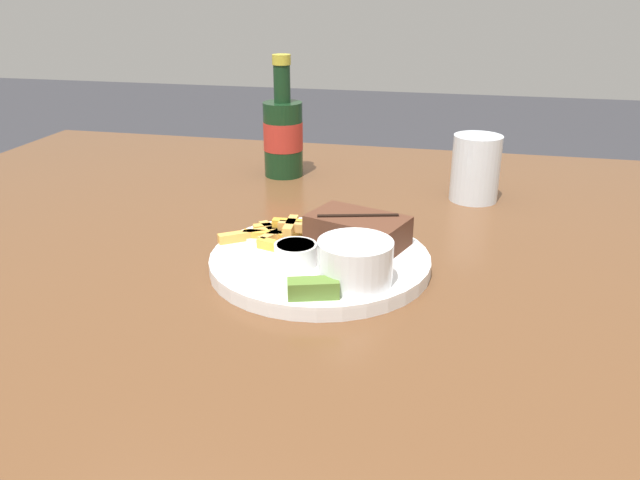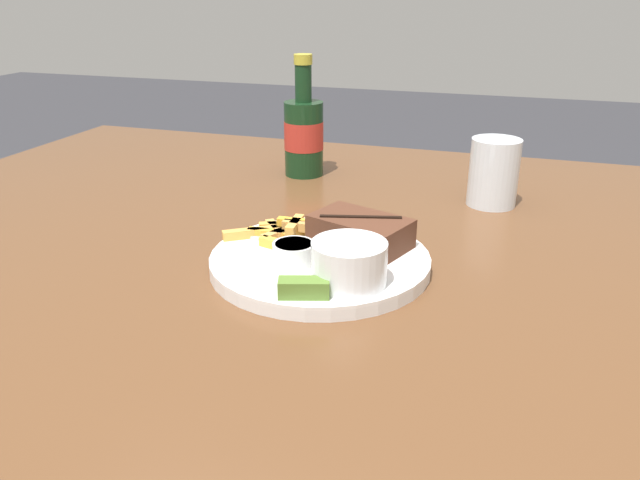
% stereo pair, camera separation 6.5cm
% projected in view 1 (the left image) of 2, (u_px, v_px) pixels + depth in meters
% --- Properties ---
extents(dining_table, '(1.57, 1.28, 0.73)m').
position_uv_depth(dining_table, '(320.00, 310.00, 0.81)').
color(dining_table, brown).
rests_on(dining_table, ground_plane).
extents(dinner_plate, '(0.28, 0.28, 0.02)m').
position_uv_depth(dinner_plate, '(320.00, 261.00, 0.78)').
color(dinner_plate, white).
rests_on(dinner_plate, dining_table).
extents(steak_portion, '(0.14, 0.11, 0.04)m').
position_uv_depth(steak_portion, '(358.00, 230.00, 0.80)').
color(steak_portion, '#512D1E').
rests_on(steak_portion, dinner_plate).
extents(fries_pile, '(0.13, 0.09, 0.02)m').
position_uv_depth(fries_pile, '(279.00, 233.00, 0.82)').
color(fries_pile, gold).
rests_on(fries_pile, dinner_plate).
extents(coleslaw_cup, '(0.09, 0.09, 0.05)m').
position_uv_depth(coleslaw_cup, '(355.00, 259.00, 0.70)').
color(coleslaw_cup, white).
rests_on(coleslaw_cup, dinner_plate).
extents(dipping_sauce_cup, '(0.05, 0.05, 0.03)m').
position_uv_depth(dipping_sauce_cup, '(296.00, 253.00, 0.75)').
color(dipping_sauce_cup, silver).
rests_on(dipping_sauce_cup, dinner_plate).
extents(pickle_spear, '(0.06, 0.04, 0.02)m').
position_uv_depth(pickle_spear, '(313.00, 288.00, 0.67)').
color(pickle_spear, '#567A2D').
rests_on(pickle_spear, dinner_plate).
extents(fork_utensil, '(0.13, 0.05, 0.00)m').
position_uv_depth(fork_utensil, '(271.00, 243.00, 0.81)').
color(fork_utensil, '#B7B7BC').
rests_on(fork_utensil, dinner_plate).
extents(knife_utensil, '(0.06, 0.16, 0.01)m').
position_uv_depth(knife_utensil, '(330.00, 244.00, 0.80)').
color(knife_utensil, '#B7B7BC').
rests_on(knife_utensil, dinner_plate).
extents(beer_bottle, '(0.07, 0.07, 0.22)m').
position_uv_depth(beer_bottle, '(283.00, 134.00, 1.14)').
color(beer_bottle, '#143319').
rests_on(beer_bottle, dining_table).
extents(drinking_glass, '(0.08, 0.08, 0.11)m').
position_uv_depth(drinking_glass, '(476.00, 168.00, 1.01)').
color(drinking_glass, silver).
rests_on(drinking_glass, dining_table).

